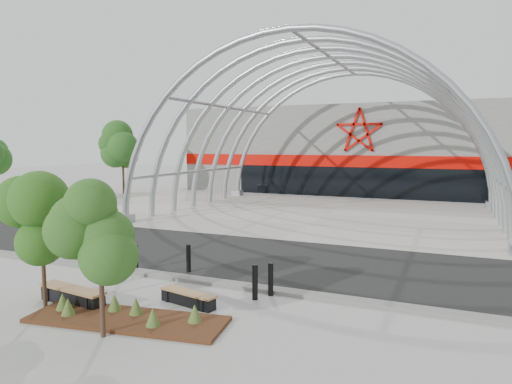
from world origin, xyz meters
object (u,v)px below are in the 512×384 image
object	(u,v)px
bollard_2	(189,259)
bench_1	(188,298)
street_tree_0	(41,218)
bench_0	(72,296)
street_tree_1	(100,232)

from	to	relation	value
bollard_2	bench_1	bearing A→B (deg)	-58.59
bench_1	bollard_2	size ratio (longest dim) A/B	1.92
street_tree_0	bench_0	world-z (taller)	street_tree_0
street_tree_1	bench_1	world-z (taller)	street_tree_1
street_tree_1	bench_0	bearing A→B (deg)	149.42
street_tree_0	bollard_2	size ratio (longest dim) A/B	3.55
bollard_2	street_tree_1	bearing A→B (deg)	-79.26
bench_0	bench_1	distance (m)	3.31
street_tree_1	bench_0	size ratio (longest dim) A/B	1.49
bench_1	bollard_2	bearing A→B (deg)	121.41
street_tree_0	bollard_2	distance (m)	5.39
bench_0	bollard_2	size ratio (longest dim) A/B	2.37
street_tree_0	bollard_2	bearing A→B (deg)	69.44
street_tree_1	bollard_2	size ratio (longest dim) A/B	3.53
bench_1	bollard_2	xyz separation A→B (m)	(-1.75, 2.87, 0.31)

